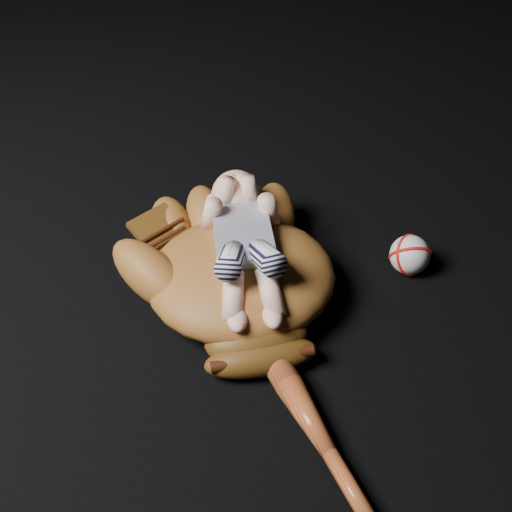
# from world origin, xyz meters

# --- Properties ---
(baseball_glove) EXTENTS (0.49, 0.54, 0.15)m
(baseball_glove) POSITION_xyz_m (0.07, 0.11, 0.07)
(baseball_glove) COLOR brown
(baseball_glove) RESTS_ON ground
(newborn_baby) EXTENTS (0.20, 0.36, 0.14)m
(newborn_baby) POSITION_xyz_m (0.08, 0.12, 0.12)
(newborn_baby) COLOR beige
(newborn_baby) RESTS_ON baseball_glove
(baseball_bat) EXTENTS (0.23, 0.46, 0.05)m
(baseball_bat) POSITION_xyz_m (0.16, -0.12, 0.02)
(baseball_bat) COLOR #9C411E
(baseball_bat) RESTS_ON ground
(baseball) EXTENTS (0.10, 0.10, 0.07)m
(baseball) POSITION_xyz_m (0.39, 0.18, 0.04)
(baseball) COLOR silver
(baseball) RESTS_ON ground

